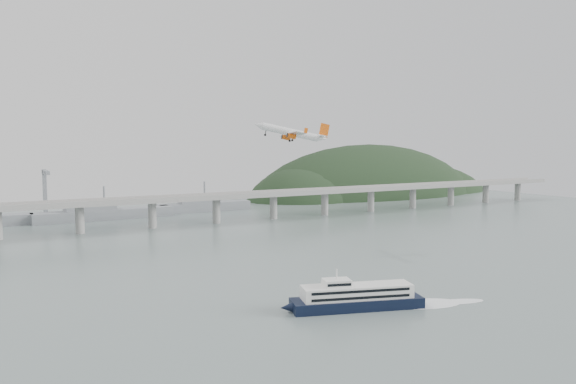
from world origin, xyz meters
TOP-DOWN VIEW (x-y plane):
  - ground at (0.00, 0.00)m, footprint 900.00×900.00m
  - bridge at (-1.15, 200.00)m, footprint 800.00×22.00m
  - headland at (285.18, 331.75)m, footprint 365.00×155.00m
  - ferry at (-21.45, -33.69)m, footprint 79.33×32.84m
  - airliner at (6.96, 62.41)m, footprint 41.04×37.91m

SIDE VIEW (x-z plane):
  - headland at x=285.18m, z-range -97.34..58.66m
  - ground at x=0.00m, z-range 0.00..0.00m
  - ferry at x=-21.45m, z-range -3.52..11.88m
  - bridge at x=-1.15m, z-range 5.70..29.60m
  - airliner at x=6.96m, z-range 61.07..72.89m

